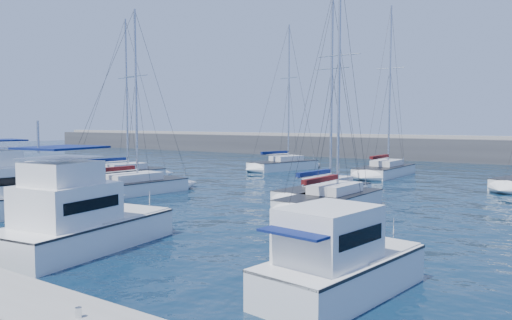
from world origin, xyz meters
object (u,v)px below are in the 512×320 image
Objects in this scene: sailboat_mid_d at (331,201)px; sailboat_back_a at (283,165)px; motor_yacht_port_outer at (34,193)px; motor_yacht_stbd_inner at (78,223)px; motor_yacht_stbd_outer at (338,266)px; sailboat_mid_b at (128,188)px; sailboat_mid_a at (121,175)px; sailboat_mid_c at (324,193)px; motor_yacht_port_inner at (6,196)px; sailboat_back_b at (385,170)px.

sailboat_back_a is at bearing 130.09° from sailboat_mid_d.
sailboat_back_a reaches higher than motor_yacht_port_outer.
motor_yacht_stbd_inner reaches higher than motor_yacht_port_outer.
sailboat_mid_b is (-21.61, 10.71, -0.44)m from motor_yacht_stbd_outer.
sailboat_mid_a is (-6.95, 12.57, -0.42)m from motor_yacht_port_outer.
sailboat_mid_c is at bearing 125.59° from sailboat_mid_d.
sailboat_mid_c reaches higher than motor_yacht_stbd_inner.
sailboat_back_b is at bearing 83.51° from motor_yacht_port_inner.
sailboat_mid_a is (-7.96, 14.88, -0.61)m from motor_yacht_port_inner.
sailboat_back_a is 0.96× the size of sailboat_back_b.
sailboat_back_b is (11.06, 29.90, -0.41)m from motor_yacht_port_outer.
motor_yacht_port_outer is 0.39× the size of sailboat_back_a.
sailboat_back_b is at bearing 17.59° from sailboat_back_a.
motor_yacht_port_outer is at bearing -72.91° from sailboat_back_a.
motor_yacht_stbd_outer is at bearing -2.02° from motor_yacht_stbd_inner.
sailboat_mid_a is at bearing -135.14° from sailboat_back_b.
motor_yacht_port_inner is 9.44m from sailboat_mid_b.
motor_yacht_port_outer is 11.71m from motor_yacht_stbd_inner.
sailboat_mid_b is 14.10m from sailboat_mid_c.
sailboat_mid_a is at bearing 158.45° from motor_yacht_stbd_outer.
motor_yacht_port_outer is at bearing -86.08° from sailboat_mid_b.
motor_yacht_port_outer is 0.43× the size of sailboat_mid_a.
sailboat_back_a reaches higher than sailboat_mid_b.
sailboat_mid_d reaches higher than motor_yacht_stbd_outer.
sailboat_mid_a is 18.29m from sailboat_back_a.
motor_yacht_port_outer is at bearing -130.49° from sailboat_mid_c.
sailboat_back_a is at bearing 103.35° from motor_yacht_port_inner.
sailboat_back_b reaches higher than sailboat_mid_a.
motor_yacht_stbd_inner is 0.56× the size of sailboat_mid_c.
sailboat_mid_a is at bearing -94.69° from sailboat_back_a.
motor_yacht_stbd_inner is at bearing -55.67° from sailboat_back_a.
sailboat_mid_a is (-17.71, 17.21, -0.61)m from motor_yacht_stbd_inner.
sailboat_mid_a is at bearing 148.63° from sailboat_mid_b.
sailboat_back_a is (-11.15, 34.29, -0.59)m from motor_yacht_stbd_inner.
sailboat_mid_b is at bearing -167.46° from sailboat_mid_d.
motor_yacht_stbd_outer is 0.39× the size of sailboat_back_a.
motor_yacht_stbd_inner is at bearing -42.17° from sailboat_mid_b.
sailboat_mid_d is 0.91× the size of sailboat_back_a.
motor_yacht_port_inner is 0.75× the size of sailboat_mid_b.
sailboat_back_a is at bearing 131.58° from motor_yacht_stbd_outer.
sailboat_mid_c is at bearing 9.40° from sailboat_mid_a.
motor_yacht_port_outer is at bearing 149.43° from motor_yacht_stbd_inner.
sailboat_mid_a reaches higher than sailboat_mid_b.
motor_yacht_port_outer is 29.65m from sailboat_back_a.
motor_yacht_stbd_inner is 34.55m from sailboat_back_b.
sailboat_back_b is (-2.09, 17.13, 0.02)m from sailboat_mid_c.
sailboat_mid_c is (12.90, 5.69, 0.02)m from sailboat_mid_b.
motor_yacht_port_inner is at bearing -137.22° from sailboat_mid_d.
motor_yacht_stbd_inner is at bearing -89.54° from sailboat_back_b.
motor_yacht_port_inner is at bearing -53.01° from sailboat_mid_a.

